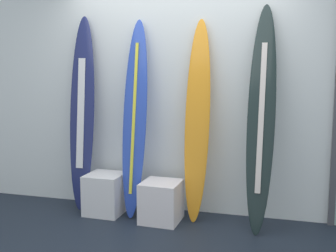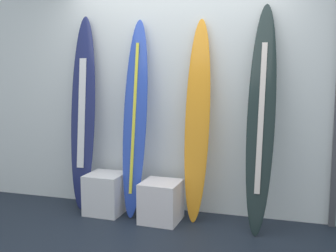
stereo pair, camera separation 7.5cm
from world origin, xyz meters
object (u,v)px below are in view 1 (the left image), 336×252
(surfboard_cobalt, at_px, (135,119))
(surfboard_charcoal, at_px, (261,117))
(display_block_left, at_px, (161,202))
(display_block_center, at_px, (106,194))
(surfboard_navy, at_px, (82,114))
(surfboard_sunset, at_px, (197,122))

(surfboard_cobalt, distance_m, surfboard_charcoal, 1.31)
(display_block_left, distance_m, display_block_center, 0.66)
(surfboard_cobalt, xyz_separation_m, surfboard_charcoal, (1.31, -0.04, 0.06))
(surfboard_cobalt, xyz_separation_m, display_block_left, (0.33, -0.14, -0.83))
(display_block_center, bearing_deg, surfboard_charcoal, 1.14)
(surfboard_cobalt, distance_m, display_block_center, 0.88)
(surfboard_cobalt, distance_m, display_block_left, 0.91)
(surfboard_navy, bearing_deg, surfboard_cobalt, -4.35)
(surfboard_charcoal, bearing_deg, surfboard_sunset, 172.20)
(surfboard_navy, relative_size, display_block_center, 4.95)
(surfboard_sunset, distance_m, surfboard_charcoal, 0.65)
(surfboard_cobalt, relative_size, surfboard_sunset, 1.01)
(surfboard_charcoal, bearing_deg, surfboard_cobalt, 178.14)
(surfboard_navy, bearing_deg, display_block_left, -11.05)
(surfboard_sunset, xyz_separation_m, display_block_left, (-0.33, -0.19, -0.82))
(surfboard_cobalt, bearing_deg, surfboard_sunset, 3.90)
(surfboard_navy, bearing_deg, surfboard_sunset, -0.16)
(surfboard_navy, height_order, display_block_center, surfboard_navy)
(display_block_left, bearing_deg, surfboard_navy, 168.95)
(display_block_left, bearing_deg, surfboard_sunset, 29.35)
(surfboard_charcoal, relative_size, display_block_center, 5.03)
(surfboard_navy, height_order, surfboard_charcoal, surfboard_charcoal)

